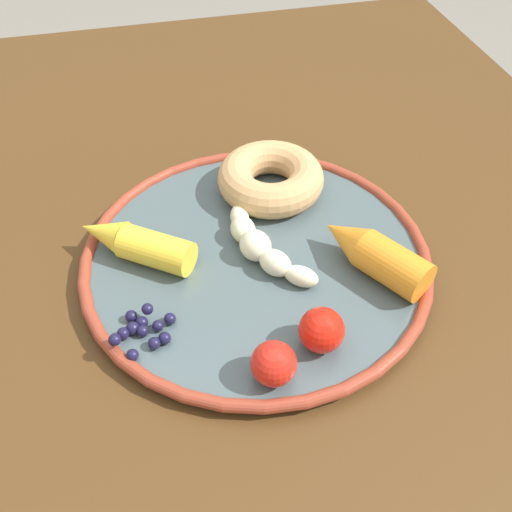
{
  "coord_description": "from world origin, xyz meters",
  "views": [
    {
      "loc": [
        -0.44,
        0.06,
        1.16
      ],
      "look_at": [
        -0.05,
        -0.04,
        0.75
      ],
      "focal_mm": 40.7,
      "sensor_mm": 36.0,
      "label": 1
    }
  ],
  "objects_px": {
    "tomato_near": "(322,330)",
    "tomato_mid": "(274,364)",
    "carrot_yellow": "(134,243)",
    "donut": "(271,178)",
    "dining_table": "(213,288)",
    "blueberry_pile": "(142,330)",
    "carrot_orange": "(373,253)",
    "plate": "(256,258)",
    "banana": "(260,245)"
  },
  "relations": [
    {
      "from": "blueberry_pile",
      "to": "plate",
      "type": "bearing_deg",
      "value": -59.12
    },
    {
      "from": "carrot_yellow",
      "to": "blueberry_pile",
      "type": "xyz_separation_m",
      "value": [
        -0.1,
        0.0,
        -0.01
      ]
    },
    {
      "from": "dining_table",
      "to": "banana",
      "type": "bearing_deg",
      "value": -138.72
    },
    {
      "from": "banana",
      "to": "tomato_near",
      "type": "relative_size",
      "value": 3.46
    },
    {
      "from": "tomato_mid",
      "to": "carrot_yellow",
      "type": "bearing_deg",
      "value": 29.91
    },
    {
      "from": "banana",
      "to": "carrot_yellow",
      "type": "distance_m",
      "value": 0.12
    },
    {
      "from": "banana",
      "to": "carrot_orange",
      "type": "relative_size",
      "value": 1.17
    },
    {
      "from": "blueberry_pile",
      "to": "tomato_near",
      "type": "height_order",
      "value": "tomato_near"
    },
    {
      "from": "banana",
      "to": "plate",
      "type": "bearing_deg",
      "value": 111.61
    },
    {
      "from": "plate",
      "to": "carrot_yellow",
      "type": "xyz_separation_m",
      "value": [
        0.03,
        0.11,
        0.02
      ]
    },
    {
      "from": "dining_table",
      "to": "carrot_orange",
      "type": "height_order",
      "value": "carrot_orange"
    },
    {
      "from": "carrot_orange",
      "to": "donut",
      "type": "xyz_separation_m",
      "value": [
        0.14,
        0.06,
        -0.0
      ]
    },
    {
      "from": "dining_table",
      "to": "carrot_orange",
      "type": "relative_size",
      "value": 9.15
    },
    {
      "from": "plate",
      "to": "tomato_near",
      "type": "relative_size",
      "value": 8.75
    },
    {
      "from": "dining_table",
      "to": "donut",
      "type": "bearing_deg",
      "value": -61.06
    },
    {
      "from": "banana",
      "to": "blueberry_pile",
      "type": "height_order",
      "value": "banana"
    },
    {
      "from": "plate",
      "to": "carrot_yellow",
      "type": "height_order",
      "value": "carrot_yellow"
    },
    {
      "from": "carrot_orange",
      "to": "tomato_near",
      "type": "bearing_deg",
      "value": 134.58
    },
    {
      "from": "donut",
      "to": "banana",
      "type": "bearing_deg",
      "value": 159.49
    },
    {
      "from": "tomato_mid",
      "to": "tomato_near",
      "type": "bearing_deg",
      "value": -64.92
    },
    {
      "from": "carrot_yellow",
      "to": "donut",
      "type": "bearing_deg",
      "value": -66.74
    },
    {
      "from": "carrot_yellow",
      "to": "tomato_near",
      "type": "height_order",
      "value": "tomato_near"
    },
    {
      "from": "banana",
      "to": "tomato_mid",
      "type": "height_order",
      "value": "tomato_mid"
    },
    {
      "from": "dining_table",
      "to": "tomato_mid",
      "type": "xyz_separation_m",
      "value": [
        -0.19,
        -0.02,
        0.11
      ]
    },
    {
      "from": "dining_table",
      "to": "blueberry_pile",
      "type": "bearing_deg",
      "value": 146.72
    },
    {
      "from": "plate",
      "to": "donut",
      "type": "xyz_separation_m",
      "value": [
        0.09,
        -0.04,
        0.02
      ]
    },
    {
      "from": "carrot_orange",
      "to": "tomato_near",
      "type": "height_order",
      "value": "same"
    },
    {
      "from": "banana",
      "to": "donut",
      "type": "distance_m",
      "value": 0.1
    },
    {
      "from": "tomato_near",
      "to": "carrot_orange",
      "type": "bearing_deg",
      "value": -45.42
    },
    {
      "from": "plate",
      "to": "carrot_orange",
      "type": "relative_size",
      "value": 2.95
    },
    {
      "from": "blueberry_pile",
      "to": "tomato_near",
      "type": "bearing_deg",
      "value": -107.29
    },
    {
      "from": "dining_table",
      "to": "carrot_orange",
      "type": "distance_m",
      "value": 0.2
    },
    {
      "from": "carrot_orange",
      "to": "blueberry_pile",
      "type": "bearing_deg",
      "value": 97.4
    },
    {
      "from": "tomato_near",
      "to": "tomato_mid",
      "type": "relative_size",
      "value": 1.04
    },
    {
      "from": "dining_table",
      "to": "tomato_mid",
      "type": "height_order",
      "value": "tomato_mid"
    },
    {
      "from": "carrot_orange",
      "to": "carrot_yellow",
      "type": "height_order",
      "value": "carrot_orange"
    },
    {
      "from": "plate",
      "to": "donut",
      "type": "distance_m",
      "value": 0.1
    },
    {
      "from": "dining_table",
      "to": "banana",
      "type": "relative_size",
      "value": 7.85
    },
    {
      "from": "blueberry_pile",
      "to": "carrot_orange",
      "type": "bearing_deg",
      "value": -82.6
    },
    {
      "from": "tomato_mid",
      "to": "donut",
      "type": "bearing_deg",
      "value": -14.03
    },
    {
      "from": "carrot_orange",
      "to": "tomato_mid",
      "type": "xyz_separation_m",
      "value": [
        -0.1,
        0.12,
        -0.0
      ]
    },
    {
      "from": "plate",
      "to": "banana",
      "type": "distance_m",
      "value": 0.02
    },
    {
      "from": "carrot_yellow",
      "to": "blueberry_pile",
      "type": "relative_size",
      "value": 2.01
    },
    {
      "from": "carrot_yellow",
      "to": "plate",
      "type": "bearing_deg",
      "value": -103.6
    },
    {
      "from": "plate",
      "to": "banana",
      "type": "height_order",
      "value": "banana"
    },
    {
      "from": "carrot_orange",
      "to": "blueberry_pile",
      "type": "height_order",
      "value": "carrot_orange"
    },
    {
      "from": "plate",
      "to": "carrot_yellow",
      "type": "relative_size",
      "value": 2.94
    },
    {
      "from": "tomato_near",
      "to": "tomato_mid",
      "type": "xyz_separation_m",
      "value": [
        -0.02,
        0.05,
        -0.0
      ]
    },
    {
      "from": "dining_table",
      "to": "carrot_yellow",
      "type": "relative_size",
      "value": 9.13
    },
    {
      "from": "carrot_orange",
      "to": "donut",
      "type": "relative_size",
      "value": 1.01
    }
  ]
}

